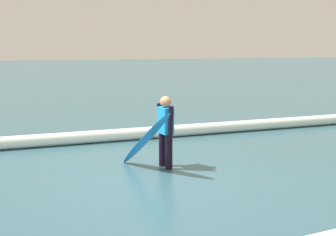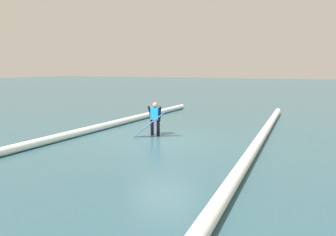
% 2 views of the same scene
% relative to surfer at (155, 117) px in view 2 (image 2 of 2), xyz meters
% --- Properties ---
extents(ground_plane, '(167.43, 167.43, 0.00)m').
position_rel_surfer_xyz_m(ground_plane, '(0.62, 0.68, -0.79)').
color(ground_plane, '#2F5460').
extents(surfer, '(0.22, 0.63, 1.41)m').
position_rel_surfer_xyz_m(surfer, '(0.00, 0.00, 0.00)').
color(surfer, black).
rests_on(surfer, ground_plane).
extents(surfboard, '(0.64, 1.54, 1.23)m').
position_rel_surfer_xyz_m(surfboard, '(0.43, 0.02, -0.19)').
color(surfboard, '#268CE5').
rests_on(surfboard, ground_plane).
extents(wave_crest_foreground, '(17.20, 1.09, 0.31)m').
position_rel_surfer_xyz_m(wave_crest_foreground, '(-0.15, -2.78, -0.64)').
color(wave_crest_foreground, white).
rests_on(wave_crest_foreground, ground_plane).
extents(wave_crest_midground, '(19.69, 0.77, 0.33)m').
position_rel_surfer_xyz_m(wave_crest_midground, '(0.91, 4.27, -0.62)').
color(wave_crest_midground, white).
rests_on(wave_crest_midground, ground_plane).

